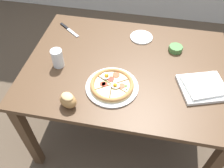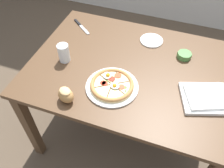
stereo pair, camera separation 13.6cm
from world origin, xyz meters
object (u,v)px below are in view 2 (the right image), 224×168
Objects in this scene: napkin_folded at (205,98)px; water_glass at (64,54)px; ramekin_bowl at (184,55)px; bread_piece_near at (66,95)px; side_saucer at (151,40)px; dining_table at (130,78)px; pizza at (112,85)px; knife_main at (81,26)px.

water_glass reaches higher than napkin_folded.
ramekin_bowl is 0.30× the size of napkin_folded.
bread_piece_near is 0.75m from side_saucer.
bread_piece_near reaches higher than ramekin_bowl.
dining_table is 0.24m from pizza.
napkin_folded is at bearing 9.89° from pizza.
water_glass is at bearing 178.18° from napkin_folded.
pizza reaches higher than knife_main.
bread_piece_near is 0.33m from water_glass.
bread_piece_near is 0.76× the size of side_saucer.
side_saucer is (0.54, 0.01, 0.00)m from knife_main.
ramekin_bowl is 0.35m from napkin_folded.
water_glass reaches higher than side_saucer.
side_saucer is at bearing 157.96° from ramekin_bowl.
dining_table is 0.48m from bread_piece_near.
ramekin_bowl is 0.59× the size of side_saucer.
water_glass is (-0.16, 0.29, 0.01)m from bread_piece_near.
napkin_folded reaches higher than side_saucer.
ramekin_bowl reaches higher than knife_main.
pizza is 0.52m from napkin_folded.
pizza reaches higher than side_saucer.
bread_piece_near is (-0.20, -0.17, 0.03)m from pizza.
side_saucer is (0.06, 0.30, 0.10)m from dining_table.
bread_piece_near is 1.02× the size of water_glass.
water_glass reaches higher than dining_table.
dining_table is 0.32m from side_saucer.
knife_main is at bearing -178.80° from side_saucer.
knife_main is (-0.77, 0.09, -0.02)m from ramekin_bowl.
side_saucer is at bearing 78.85° from dining_table.
knife_main is at bearing 156.98° from napkin_folded.
knife_main is 0.38m from water_glass.
bread_piece_near is (-0.56, -0.57, 0.03)m from ramekin_bowl.
pizza is at bearing -106.02° from dining_table.
pizza is (-0.06, -0.20, 0.12)m from dining_table.
side_saucer is (0.12, 0.50, -0.01)m from pizza.
bread_piece_near is at bearing -115.57° from side_saucer.
dining_table is 10.58× the size of bread_piece_near.
pizza reaches higher than napkin_folded.
knife_main is 0.54m from side_saucer.
bread_piece_near is at bearing -125.04° from dining_table.
ramekin_bowl and napkin_folded have the same top height.
napkin_folded is at bearing -1.82° from water_glass.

